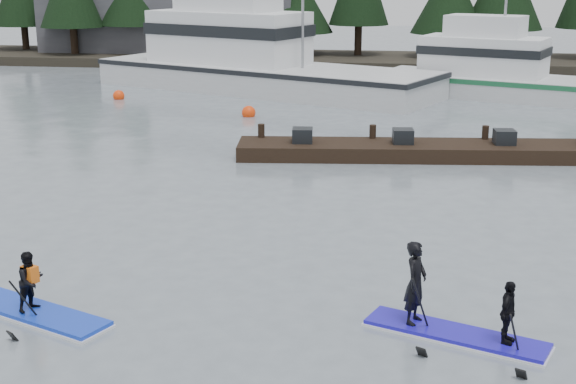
# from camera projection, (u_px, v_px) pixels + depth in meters

# --- Properties ---
(ground) EXTENTS (160.00, 160.00, 0.00)m
(ground) POSITION_uv_depth(u_px,v_px,m) (239.00, 341.00, 14.30)
(ground) COLOR slate
(ground) RESTS_ON ground
(far_shore) EXTENTS (70.00, 8.00, 0.60)m
(far_shore) POSITION_uv_depth(u_px,v_px,m) (366.00, 61.00, 54.21)
(far_shore) COLOR #2D281E
(far_shore) RESTS_ON ground
(treeline) EXTENTS (60.00, 4.00, 8.00)m
(treeline) POSITION_uv_depth(u_px,v_px,m) (366.00, 65.00, 54.29)
(treeline) COLOR black
(treeline) RESTS_ON ground
(waterfront_building) EXTENTS (18.00, 6.00, 5.00)m
(waterfront_building) POSITION_uv_depth(u_px,v_px,m) (173.00, 24.00, 57.49)
(waterfront_building) COLOR #4C4C51
(waterfront_building) RESTS_ON ground
(fishing_boat_large) EXTENTS (19.47, 12.59, 10.56)m
(fishing_boat_large) POSITION_uv_depth(u_px,v_px,m) (254.00, 75.00, 43.21)
(fishing_boat_large) COLOR silver
(fishing_boat_large) RESTS_ON ground
(fishing_boat_medium) EXTENTS (14.11, 8.39, 8.22)m
(fishing_boat_medium) POSITION_uv_depth(u_px,v_px,m) (506.00, 86.00, 40.80)
(fishing_boat_medium) COLOR silver
(fishing_boat_medium) RESTS_ON ground
(floating_dock) EXTENTS (15.61, 3.70, 0.52)m
(floating_dock) POSITION_uv_depth(u_px,v_px,m) (460.00, 151.00, 27.91)
(floating_dock) COLOR black
(floating_dock) RESTS_ON ground
(buoy_b) EXTENTS (0.62, 0.62, 0.62)m
(buoy_b) POSITION_uv_depth(u_px,v_px,m) (249.00, 116.00, 35.76)
(buoy_b) COLOR #FC3D0C
(buoy_b) RESTS_ON ground
(buoy_a) EXTENTS (0.58, 0.58, 0.58)m
(buoy_a) POSITION_uv_depth(u_px,v_px,m) (119.00, 99.00, 40.45)
(buoy_a) COLOR #FC3D0C
(buoy_a) RESTS_ON ground
(paddleboard_solo) EXTENTS (3.42, 2.07, 1.78)m
(paddleboard_solo) POSITION_uv_depth(u_px,v_px,m) (32.00, 297.00, 15.27)
(paddleboard_solo) COLOR blue
(paddleboard_solo) RESTS_ON ground
(paddleboard_duo) EXTENTS (3.34, 1.96, 2.19)m
(paddleboard_duo) POSITION_uv_depth(u_px,v_px,m) (452.00, 308.00, 14.35)
(paddleboard_duo) COLOR #1D14BF
(paddleboard_duo) RESTS_ON ground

